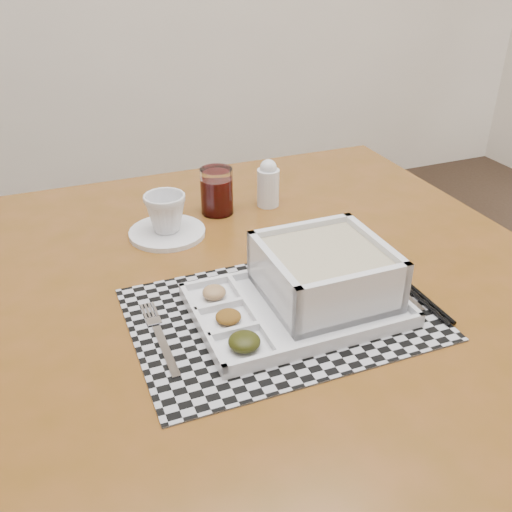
# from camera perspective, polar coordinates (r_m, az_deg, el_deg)

# --- Properties ---
(dining_table) EXTENTS (1.08, 1.08, 0.80)m
(dining_table) POSITION_cam_1_polar(r_m,az_deg,el_deg) (1.04, 0.15, -5.97)
(dining_table) COLOR #5C3B10
(dining_table) RESTS_ON ground
(placemat) EXTENTS (0.46, 0.33, 0.00)m
(placemat) POSITION_cam_1_polar(r_m,az_deg,el_deg) (0.90, 2.50, -5.80)
(placemat) COLOR #A0A0A7
(placemat) RESTS_ON dining_table
(serving_tray) EXTENTS (0.32, 0.22, 0.10)m
(serving_tray) POSITION_cam_1_polar(r_m,az_deg,el_deg) (0.90, 6.05, -2.64)
(serving_tray) COLOR silver
(serving_tray) RESTS_ON placemat
(fork) EXTENTS (0.02, 0.19, 0.00)m
(fork) POSITION_cam_1_polar(r_m,az_deg,el_deg) (0.86, -9.62, -7.86)
(fork) COLOR silver
(fork) RESTS_ON placemat
(spoon) EXTENTS (0.04, 0.18, 0.01)m
(spoon) POSITION_cam_1_polar(r_m,az_deg,el_deg) (1.02, 11.92, -1.22)
(spoon) COLOR silver
(spoon) RESTS_ON placemat
(chopsticks) EXTENTS (0.02, 0.24, 0.01)m
(chopsticks) POSITION_cam_1_polar(r_m,az_deg,el_deg) (0.99, 14.75, -2.74)
(chopsticks) COLOR black
(chopsticks) RESTS_ON placemat
(saucer) EXTENTS (0.15, 0.15, 0.01)m
(saucer) POSITION_cam_1_polar(r_m,az_deg,el_deg) (1.14, -8.87, 2.33)
(saucer) COLOR silver
(saucer) RESTS_ON dining_table
(cup) EXTENTS (0.10, 0.10, 0.08)m
(cup) POSITION_cam_1_polar(r_m,az_deg,el_deg) (1.12, -9.04, 4.28)
(cup) COLOR silver
(cup) RESTS_ON saucer
(juice_glass) EXTENTS (0.07, 0.07, 0.10)m
(juice_glass) POSITION_cam_1_polar(r_m,az_deg,el_deg) (1.20, -3.94, 6.32)
(juice_glass) COLOR white
(juice_glass) RESTS_ON dining_table
(creamer_bottle) EXTENTS (0.05, 0.05, 0.10)m
(creamer_bottle) POSITION_cam_1_polar(r_m,az_deg,el_deg) (1.23, 1.22, 7.24)
(creamer_bottle) COLOR silver
(creamer_bottle) RESTS_ON dining_table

